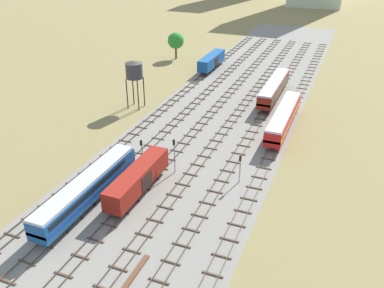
% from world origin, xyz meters
% --- Properties ---
extents(ground_plane, '(480.00, 480.00, 0.00)m').
position_xyz_m(ground_plane, '(0.00, 56.00, 0.00)').
color(ground_plane, olive).
extents(ballast_bed, '(28.67, 176.00, 0.01)m').
position_xyz_m(ballast_bed, '(0.00, 56.00, 0.00)').
color(ballast_bed, gray).
rests_on(ballast_bed, ground).
extents(track_far_left, '(2.40, 126.00, 0.29)m').
position_xyz_m(track_far_left, '(-12.34, 57.00, 0.14)').
color(track_far_left, '#47382D').
rests_on(track_far_left, ground).
extents(track_left, '(2.40, 126.00, 0.29)m').
position_xyz_m(track_left, '(-7.40, 57.00, 0.14)').
color(track_left, '#47382D').
rests_on(track_left, ground).
extents(track_centre_left, '(2.40, 126.00, 0.29)m').
position_xyz_m(track_centre_left, '(-2.47, 57.00, 0.14)').
color(track_centre_left, '#47382D').
rests_on(track_centre_left, ground).
extents(track_centre, '(2.40, 126.00, 0.29)m').
position_xyz_m(track_centre, '(2.47, 57.00, 0.14)').
color(track_centre, '#47382D').
rests_on(track_centre, ground).
extents(track_centre_right, '(2.40, 126.00, 0.29)m').
position_xyz_m(track_centre_right, '(7.40, 57.00, 0.14)').
color(track_centre_right, '#47382D').
rests_on(track_centre_right, ground).
extents(track_right, '(2.40, 126.00, 0.29)m').
position_xyz_m(track_right, '(12.34, 57.00, 0.14)').
color(track_right, '#47382D').
rests_on(track_right, ground).
extents(diesel_railcar_left_nearest, '(2.96, 20.50, 3.80)m').
position_xyz_m(diesel_railcar_left_nearest, '(-7.40, 16.46, 2.60)').
color(diesel_railcar_left_nearest, '#194C8C').
rests_on(diesel_railcar_left_nearest, ground).
extents(freight_boxcar_centre_left_near, '(2.87, 14.00, 3.60)m').
position_xyz_m(freight_boxcar_centre_left_near, '(-2.46, 21.31, 2.45)').
color(freight_boxcar_centre_left_near, maroon).
rests_on(freight_boxcar_centre_left_near, ground).
extents(diesel_railcar_right_mid, '(2.96, 20.50, 3.80)m').
position_xyz_m(diesel_railcar_right_mid, '(12.34, 49.37, 2.60)').
color(diesel_railcar_right_mid, red).
rests_on(diesel_railcar_right_mid, ground).
extents(diesel_railcar_centre_right_midfar, '(2.96, 20.50, 3.80)m').
position_xyz_m(diesel_railcar_centre_right_midfar, '(7.40, 64.55, 2.60)').
color(diesel_railcar_centre_right_midfar, maroon).
rests_on(diesel_railcar_centre_right_midfar, ground).
extents(freight_boxcar_far_left_far, '(2.87, 14.00, 3.60)m').
position_xyz_m(freight_boxcar_far_left_far, '(-12.33, 79.78, 2.45)').
color(freight_boxcar_far_left_far, '#194C8C').
rests_on(freight_boxcar_far_left_far, ground).
extents(water_tower, '(3.57, 3.57, 9.92)m').
position_xyz_m(water_tower, '(-18.10, 49.14, 7.97)').
color(water_tower, '#2D2826').
rests_on(water_tower, ground).
extents(signal_post_nearest, '(0.28, 0.47, 5.15)m').
position_xyz_m(signal_post_nearest, '(-4.93, 27.24, 3.28)').
color(signal_post_nearest, gray).
rests_on(signal_post_nearest, ground).
extents(signal_post_near, '(0.28, 0.47, 4.57)m').
position_xyz_m(signal_post_near, '(9.87, 29.24, 2.94)').
color(signal_post_near, gray).
rests_on(signal_post_near, ground).
extents(signal_post_mid, '(0.28, 0.47, 5.72)m').
position_xyz_m(signal_post_mid, '(-0.00, 28.22, 3.61)').
color(signal_post_mid, gray).
rests_on(signal_post_mid, ground).
extents(lineside_tree_0, '(4.59, 4.59, 7.48)m').
position_xyz_m(lineside_tree_0, '(-25.30, 85.88, 5.15)').
color(lineside_tree_0, '#4C331E').
rests_on(lineside_tree_0, ground).
extents(spare_rail_bundle, '(0.60, 10.00, 0.24)m').
position_xyz_m(spare_rail_bundle, '(4.54, 5.39, 0.12)').
color(spare_rail_bundle, brown).
rests_on(spare_rail_bundle, ground).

